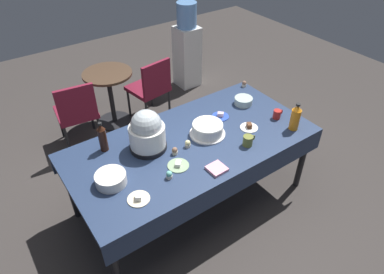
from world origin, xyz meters
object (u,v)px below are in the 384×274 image
at_px(dessert_plate_sage, 178,165).
at_px(soda_bottle_cola, 103,138).
at_px(potluck_table, 192,147).
at_px(cupcake_berry, 188,144).
at_px(slow_cooker, 147,132).
at_px(water_cooler, 187,48).
at_px(dessert_plate_cream, 139,198).
at_px(glass_salad_bowl, 243,101).
at_px(maroon_chair_left, 77,110).
at_px(round_cafe_table, 110,89).
at_px(coffee_mug_olive, 248,141).
at_px(frosted_layer_cake, 207,129).
at_px(dessert_plate_white, 249,127).
at_px(cupcake_vanilla, 244,84).
at_px(cupcake_rose, 169,175).
at_px(dessert_plate_cobalt, 220,116).
at_px(maroon_chair_right, 151,86).
at_px(ceramic_snack_bowl, 111,179).
at_px(coffee_mug_red, 277,114).
at_px(cupcake_mint, 175,151).

bearing_deg(dessert_plate_sage, soda_bottle_cola, 126.83).
relative_size(potluck_table, cupcake_berry, 32.59).
xyz_separation_m(slow_cooker, water_cooler, (1.68, 1.85, -0.33)).
height_order(dessert_plate_cream, cupcake_berry, cupcake_berry).
distance_m(glass_salad_bowl, dessert_plate_sage, 1.13).
bearing_deg(maroon_chair_left, potluck_table, -69.33).
distance_m(maroon_chair_left, round_cafe_table, 0.56).
bearing_deg(coffee_mug_olive, water_cooler, 67.72).
relative_size(frosted_layer_cake, maroon_chair_left, 0.38).
relative_size(glass_salad_bowl, soda_bottle_cola, 0.66).
relative_size(frosted_layer_cake, dessert_plate_white, 1.96).
height_order(frosted_layer_cake, cupcake_vanilla, frosted_layer_cake).
height_order(slow_cooker, cupcake_vanilla, slow_cooker).
relative_size(cupcake_rose, water_cooler, 0.05).
distance_m(dessert_plate_cobalt, soda_bottle_cola, 1.14).
height_order(dessert_plate_sage, dessert_plate_white, dessert_plate_white).
height_order(cupcake_berry, maroon_chair_right, maroon_chair_right).
bearing_deg(ceramic_snack_bowl, soda_bottle_cola, 72.96).
bearing_deg(coffee_mug_olive, cupcake_berry, 147.57).
relative_size(dessert_plate_sage, dessert_plate_cream, 1.06).
bearing_deg(coffee_mug_red, dessert_plate_white, 174.66).
xyz_separation_m(dessert_plate_white, maroon_chair_left, (-1.11, 1.62, -0.27)).
bearing_deg(round_cafe_table, soda_bottle_cola, -114.64).
height_order(frosted_layer_cake, water_cooler, water_cooler).
distance_m(cupcake_mint, coffee_mug_olive, 0.64).
bearing_deg(cupcake_berry, glass_salad_bowl, 15.71).
bearing_deg(dessert_plate_sage, cupcake_vanilla, 26.82).
xyz_separation_m(dessert_plate_sage, coffee_mug_red, (1.16, 0.02, 0.03)).
height_order(cupcake_rose, round_cafe_table, cupcake_rose).
relative_size(potluck_table, slow_cooker, 5.87).
height_order(cupcake_vanilla, round_cafe_table, cupcake_vanilla).
bearing_deg(slow_cooker, water_cooler, 47.85).
xyz_separation_m(cupcake_vanilla, maroon_chair_left, (-1.59, 1.01, -0.29)).
xyz_separation_m(potluck_table, coffee_mug_olive, (0.37, -0.32, 0.11)).
relative_size(dessert_plate_white, cupcake_vanilla, 2.47).
relative_size(potluck_table, coffee_mug_red, 19.31).
xyz_separation_m(slow_cooker, maroon_chair_right, (0.77, 1.34, -0.43)).
relative_size(dessert_plate_cream, coffee_mug_red, 1.47).
distance_m(dessert_plate_cream, cupcake_berry, 0.70).
height_order(frosted_layer_cake, slow_cooker, slow_cooker).
xyz_separation_m(dessert_plate_sage, coffee_mug_olive, (0.64, -0.12, 0.04)).
bearing_deg(coffee_mug_red, ceramic_snack_bowl, 176.28).
bearing_deg(dessert_plate_white, frosted_layer_cake, 158.47).
bearing_deg(maroon_chair_left, soda_bottle_cola, -95.85).
bearing_deg(dessert_plate_cobalt, slow_cooker, -179.15).
height_order(potluck_table, ceramic_snack_bowl, ceramic_snack_bowl).
bearing_deg(maroon_chair_left, slow_cooker, -81.49).
bearing_deg(cupcake_rose, dessert_plate_white, 7.67).
height_order(cupcake_rose, coffee_mug_red, coffee_mug_red).
bearing_deg(frosted_layer_cake, dessert_plate_sage, -155.84).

